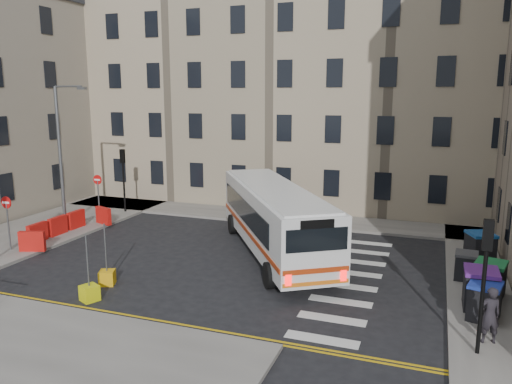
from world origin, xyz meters
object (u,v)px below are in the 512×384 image
Objects in this scene: wheelie_bin_a at (484,301)px; wheelie_bin_d at (466,266)px; wheelie_bin_b at (480,289)px; bollard_yellow at (107,278)px; wheelie_bin_c at (490,279)px; wheelie_bin_e at (480,247)px; bus at (274,216)px; pedestrian at (490,315)px; streetlamp at (60,155)px; bollard_chevron at (90,293)px.

wheelie_bin_a is 3.90m from wheelie_bin_d.
wheelie_bin_b reaches higher than bollard_yellow.
wheelie_bin_b is (-0.08, 0.89, 0.09)m from wheelie_bin_a.
wheelie_bin_a is 0.90m from wheelie_bin_b.
wheelie_bin_c is 0.94× the size of wheelie_bin_e.
wheelie_bin_e reaches higher than bollard_yellow.
pedestrian is (9.09, -6.52, -0.84)m from bus.
pedestrian is (-0.35, -4.00, 0.22)m from wheelie_bin_c.
wheelie_bin_e reaches higher than wheelie_bin_d.
wheelie_bin_c is at bearing -114.70° from pedestrian.
streetlamp reaches higher than pedestrian.
wheelie_bin_d is at bearing -38.70° from bus.
pedestrian is 3.02× the size of bollard_chevron.
wheelie_bin_a is at bearing -114.84° from wheelie_bin_e.
wheelie_bin_a is (21.94, -4.91, -3.54)m from streetlamp.
wheelie_bin_d is (8.68, -0.85, -1.17)m from bus.
wheelie_bin_c is (22.28, -2.69, -3.50)m from streetlamp.
wheelie_bin_b is (21.86, -4.02, -3.45)m from streetlamp.
wheelie_bin_d is 2.73m from wheelie_bin_e.
wheelie_bin_a is at bearing -12.61° from streetlamp.
wheelie_bin_b is 2.43× the size of bollard_yellow.
wheelie_bin_e is at bearing 28.76° from bollard_yellow.
bus is at bearing -0.78° from streetlamp.
wheelie_bin_a is at bearing -60.60° from bus.
wheelie_bin_c reaches higher than wheelie_bin_d.
wheelie_bin_d is at bearing -2.73° from streetlamp.
wheelie_bin_c reaches higher than wheelie_bin_a.
bus reaches higher than wheelie_bin_b.
streetlamp reaches higher than wheelie_bin_e.
streetlamp is at bearing 169.17° from wheelie_bin_b.
streetlamp reaches higher than wheelie_bin_d.
streetlamp is at bearing 135.00° from bollard_chevron.
wheelie_bin_e is (22.23, 1.61, -3.50)m from streetlamp.
bollard_chevron is at bearing -145.10° from wheelie_bin_c.
bollard_chevron is (-13.86, -3.98, -0.59)m from wheelie_bin_b.
streetlamp is 5.94× the size of wheelie_bin_a.
wheelie_bin_b is at bearing 16.03° from bollard_chevron.
bus is 19.25× the size of bollard_chevron.
wheelie_bin_b is 14.43m from bollard_chevron.
wheelie_bin_a is 2.28× the size of bollard_chevron.
bus reaches higher than bollard_yellow.
streetlamp is at bearing -178.81° from wheelie_bin_d.
wheelie_bin_d is (-0.41, 3.88, -0.08)m from wheelie_bin_a.
wheelie_bin_d is at bearing 27.27° from bollard_chevron.
wheelie_bin_a reaches higher than wheelie_bin_d.
wheelie_bin_b is 1.29× the size of wheelie_bin_d.
bus is at bearing 58.25° from bollard_chevron.
wheelie_bin_a is 2.28× the size of bollard_yellow.
bus is 8.80m from wheelie_bin_d.
wheelie_bin_d is (-0.76, 1.66, -0.11)m from wheelie_bin_c.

